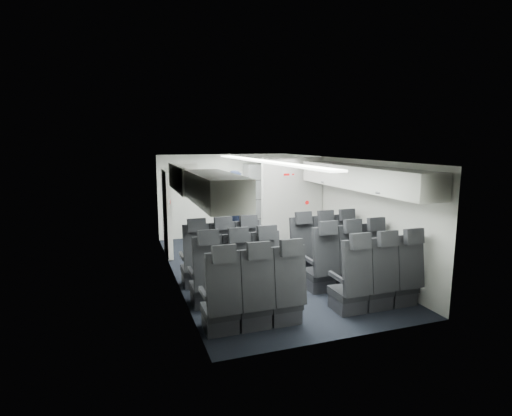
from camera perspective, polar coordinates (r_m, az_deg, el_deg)
cabin_shell at (r=7.68m, az=0.97°, el=-0.66°), size 3.41×6.01×2.16m
seat_row_front at (r=7.36m, az=2.39°, el=-6.88°), size 3.33×0.56×1.24m
seat_row_mid at (r=6.57m, az=5.29°, el=-8.95°), size 3.33×0.56×1.24m
seat_row_rear at (r=5.81m, az=9.01°, el=-11.54°), size 3.33×0.56×1.24m
overhead_bin_left_rear at (r=5.28m, az=-5.89°, el=2.73°), size 0.53×1.80×0.40m
overhead_bin_left_front_open at (r=6.99m, az=-9.50°, el=3.28°), size 0.64×1.70×0.72m
overhead_bin_right_rear at (r=6.51m, az=18.92°, el=3.54°), size 0.53×1.80×0.40m
overhead_bin_right_front at (r=7.95m, az=11.17°, el=4.86°), size 0.53×1.70×0.40m
bulkhead_partition at (r=8.78m, az=5.20°, el=0.27°), size 1.40×0.15×2.13m
galley_unit at (r=10.55m, az=0.77°, el=1.17°), size 0.85×0.52×1.90m
boarding_door at (r=8.84m, az=-12.58°, el=-0.65°), size 0.12×1.27×1.86m
flight_attendant at (r=9.17m, az=-2.84°, el=-0.32°), size 0.57×0.75×1.83m
carry_on_bag at (r=6.61m, az=-8.20°, el=3.27°), size 0.41×0.30×0.24m
papers at (r=9.14m, az=-1.62°, el=0.84°), size 0.22×0.07×0.16m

